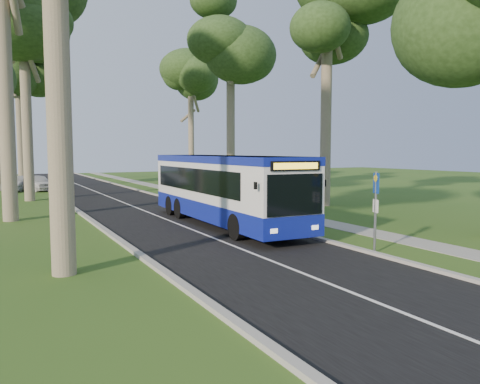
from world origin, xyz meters
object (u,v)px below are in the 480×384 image
object	(u,v)px
car_silver	(17,184)
car_white	(38,183)
bus_stop_sign	(376,203)
bus_shelter	(251,178)
bus	(223,189)
litter_bin	(299,213)

from	to	relation	value
car_silver	car_white	bearing A→B (deg)	9.28
bus_stop_sign	bus_shelter	xyz separation A→B (m)	(1.80, 11.99, 0.17)
bus	litter_bin	bearing A→B (deg)	-20.46
car_white	bus_stop_sign	bearing A→B (deg)	-94.91
bus_stop_sign	car_silver	xyz separation A→B (m)	(-9.73, 33.00, -1.06)
bus_stop_sign	litter_bin	distance (m)	6.81
litter_bin	car_silver	world-z (taller)	car_silver
bus_shelter	car_silver	world-z (taller)	bus_shelter
car_white	car_silver	xyz separation A→B (m)	(-1.62, 0.31, -0.06)
bus_shelter	car_white	xyz separation A→B (m)	(-9.92, 20.70, -1.17)
car_white	litter_bin	bearing A→B (deg)	-88.80
car_white	car_silver	world-z (taller)	car_white
bus_stop_sign	car_white	bearing A→B (deg)	123.40
litter_bin	car_silver	distance (m)	28.71
bus	car_white	bearing A→B (deg)	105.01
bus	bus_stop_sign	xyz separation A→B (m)	(1.97, -7.89, 0.03)
bus	litter_bin	xyz separation A→B (m)	(3.40, -1.34, -1.19)
bus_stop_sign	car_silver	world-z (taller)	bus_stop_sign
car_white	car_silver	size ratio (longest dim) A/B	1.05
bus_stop_sign	car_white	world-z (taller)	bus_stop_sign
bus_stop_sign	bus_shelter	world-z (taller)	bus_stop_sign
car_silver	bus_stop_sign	bearing A→B (deg)	-53.56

